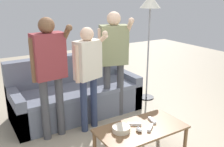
{
  "coord_description": "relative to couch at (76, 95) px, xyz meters",
  "views": [
    {
      "loc": [
        -1.56,
        -2.07,
        1.87
      ],
      "look_at": [
        -0.01,
        0.47,
        0.93
      ],
      "focal_mm": 40.64,
      "sensor_mm": 36.0,
      "label": 1
    }
  ],
  "objects": [
    {
      "name": "snack_bowl",
      "position": [
        -0.08,
        -1.46,
        0.12
      ],
      "size": [
        0.2,
        0.2,
        0.06
      ],
      "primitive_type": "cylinder",
      "color": "beige",
      "rests_on": "coffee_table"
    },
    {
      "name": "player_center",
      "position": [
        -0.04,
        -0.58,
        0.61
      ],
      "size": [
        0.46,
        0.29,
        1.46
      ],
      "color": "#2D3856",
      "rests_on": "ground"
    },
    {
      "name": "game_remote_nunchuk",
      "position": [
        0.09,
        -1.57,
        0.12
      ],
      "size": [
        0.06,
        0.09,
        0.05
      ],
      "color": "white",
      "rests_on": "coffee_table"
    },
    {
      "name": "player_left",
      "position": [
        -0.55,
        -0.52,
        0.7
      ],
      "size": [
        0.49,
        0.34,
        1.61
      ],
      "color": "#47474C",
      "rests_on": "ground"
    },
    {
      "name": "coffee_table",
      "position": [
        0.16,
        -1.51,
        0.04
      ],
      "size": [
        1.03,
        0.54,
        0.4
      ],
      "color": "brown",
      "rests_on": "ground"
    },
    {
      "name": "player_right",
      "position": [
        0.48,
        -0.4,
        0.72
      ],
      "size": [
        0.47,
        0.44,
        1.63
      ],
      "color": "#47474C",
      "rests_on": "ground"
    },
    {
      "name": "couch",
      "position": [
        0.0,
        0.0,
        0.0
      ],
      "size": [
        2.0,
        0.84,
        0.92
      ],
      "color": "slate",
      "rests_on": "ground"
    },
    {
      "name": "floor_lamp",
      "position": [
        1.37,
        -0.12,
        1.31
      ],
      "size": [
        0.36,
        0.36,
        1.86
      ],
      "color": "#2D2D33",
      "rests_on": "ground"
    },
    {
      "name": "game_remote_wand_near",
      "position": [
        0.36,
        -1.46,
        0.11
      ],
      "size": [
        0.07,
        0.16,
        0.03
      ],
      "color": "white",
      "rests_on": "coffee_table"
    },
    {
      "name": "game_remote_wand_far",
      "position": [
        0.23,
        -1.59,
        0.11
      ],
      "size": [
        0.14,
        0.12,
        0.03
      ],
      "color": "white",
      "rests_on": "coffee_table"
    },
    {
      "name": "game_remote_wand_spare",
      "position": [
        0.13,
        -1.42,
        0.11
      ],
      "size": [
        0.15,
        0.12,
        0.03
      ],
      "color": "white",
      "rests_on": "coffee_table"
    }
  ]
}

